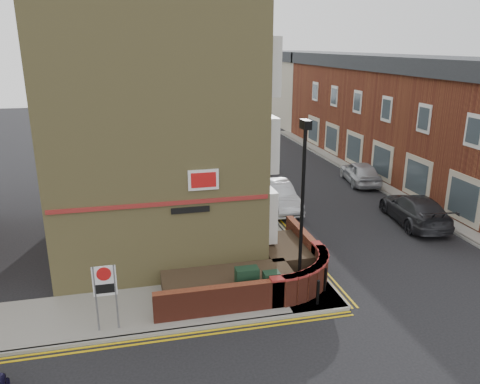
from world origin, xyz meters
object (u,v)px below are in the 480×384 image
zone_sign (105,286)px  silver_car_near (276,196)px  lamppost (302,210)px  utility_cabinet_large (247,284)px

zone_sign → silver_car_near: 13.26m
zone_sign → silver_car_near: zone_sign is taller
lamppost → silver_car_near: bearing=77.5°
utility_cabinet_large → silver_car_near: 10.01m
lamppost → utility_cabinet_large: bearing=177.0°
utility_cabinet_large → silver_car_near: silver_car_near is taller
lamppost → silver_car_near: 9.86m
utility_cabinet_large → silver_car_near: size_ratio=0.26×
lamppost → zone_sign: size_ratio=2.86×
utility_cabinet_large → zone_sign: size_ratio=0.55×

